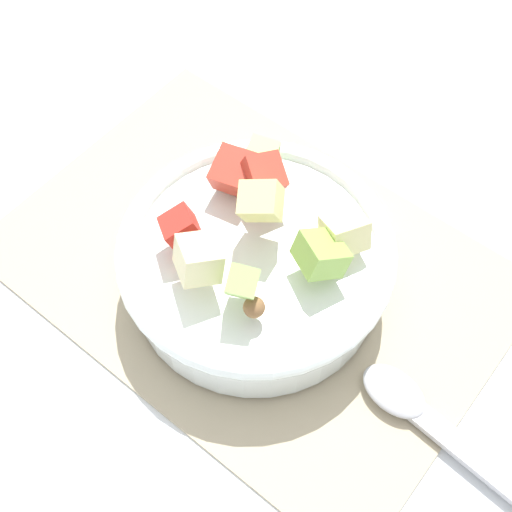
# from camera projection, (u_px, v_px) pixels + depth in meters

# --- Properties ---
(ground_plane) EXTENTS (2.40, 2.40, 0.00)m
(ground_plane) POSITION_uv_depth(u_px,v_px,m) (253.00, 269.00, 0.64)
(ground_plane) COLOR silver
(placemat) EXTENTS (0.44, 0.30, 0.01)m
(placemat) POSITION_uv_depth(u_px,v_px,m) (253.00, 267.00, 0.64)
(placemat) COLOR tan
(placemat) RESTS_ON ground_plane
(salad_bowl) EXTENTS (0.23, 0.23, 0.12)m
(salad_bowl) POSITION_uv_depth(u_px,v_px,m) (256.00, 260.00, 0.59)
(salad_bowl) COLOR white
(salad_bowl) RESTS_ON placemat
(serving_spoon) EXTENTS (0.24, 0.04, 0.01)m
(serving_spoon) POSITION_uv_depth(u_px,v_px,m) (449.00, 436.00, 0.55)
(serving_spoon) COLOR #B7B7BC
(serving_spoon) RESTS_ON placemat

